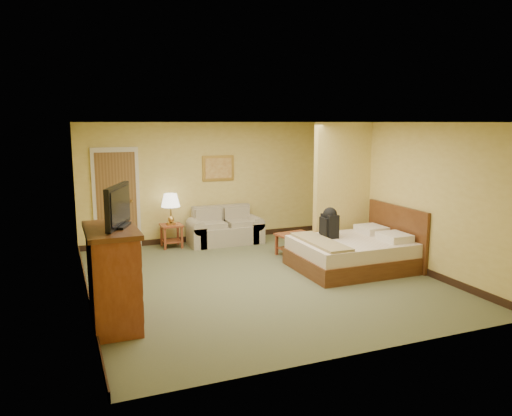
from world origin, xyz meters
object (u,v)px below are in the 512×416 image
loveseat (225,231)px  coffee_table (297,241)px  dresser (113,276)px  bed (355,252)px

loveseat → coffee_table: size_ratio=2.05×
loveseat → dresser: bearing=-126.6°
loveseat → bed: (1.57, -2.67, 0.04)m
coffee_table → bed: (0.59, -1.12, -0.01)m
loveseat → dresser: size_ratio=1.23×
dresser → bed: dresser is taller
dresser → bed: 4.42m
dresser → coffee_table: bearing=29.8°
coffee_table → bed: size_ratio=0.39×
loveseat → bed: size_ratio=0.80×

